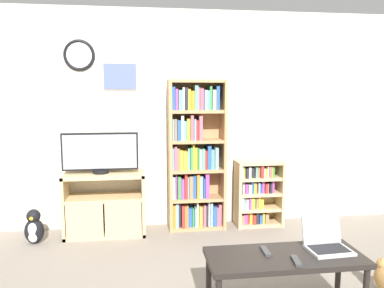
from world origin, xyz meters
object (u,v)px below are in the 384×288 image
Objects in this scene: television at (100,153)px; penguin_figurine at (34,228)px; bookshelf_short at (256,192)px; coffee_table at (285,261)px; tv_stand at (105,204)px; bookshelf_tall at (195,158)px; remote_far_from_laptop at (296,261)px; remote_near_laptop at (265,251)px; laptop at (326,241)px.

television reaches higher than penguin_figurine.
coffee_table is (-0.37, -1.87, -0.00)m from bookshelf_short.
tv_stand reaches higher than coffee_table.
bookshelf_tall reaches higher than penguin_figurine.
television is 1.06× the size of bookshelf_short.
bookshelf_tall is at bearing 5.34° from tv_stand.
coffee_table is at bearing -66.86° from remote_far_from_laptop.
remote_near_laptop is (0.28, -1.81, -0.40)m from bookshelf_tall.
television is at bearing -177.89° from bookshelf_short.
penguin_figurine is (-2.23, 1.72, -0.29)m from remote_far_from_laptop.
television reaches higher than laptop.
remote_far_from_laptop is (1.49, -1.89, 0.10)m from tv_stand.
bookshelf_tall is 1.98m from laptop.
television is at bearing 129.71° from coffee_table.
tv_stand is 2.41m from remote_far_from_laptop.
tv_stand is 2.48m from laptop.
laptop is at bearing 10.59° from coffee_table.
remote_far_from_laptop reaches higher than penguin_figurine.
remote_near_laptop is at bearing -40.22° from remote_far_from_laptop.
tv_stand is 1.13× the size of bookshelf_short.
bookshelf_tall is 10.79× the size of remote_far_from_laptop.
bookshelf_tall is (1.05, 0.10, 0.50)m from tv_stand.
bookshelf_short reaches higher than laptop.
bookshelf_short is at bearing 3.02° from tv_stand.
bookshelf_short is 2.12× the size of penguin_figurine.
bookshelf_tall is at bearing 3.70° from television.
television is 2.24× the size of penguin_figurine.
remote_near_laptop is at bearing -36.65° from penguin_figurine.
laptop is at bearing -90.65° from bookshelf_short.
television is 2.27m from remote_near_laptop.
penguin_figurine is (-1.80, -0.27, -0.69)m from bookshelf_tall.
tv_stand reaches higher than remote_far_from_laptop.
remote_far_from_laptop is at bearing -51.56° from television.
television is at bearing -43.02° from remote_far_from_laptop.
remote_near_laptop is 0.98× the size of remote_far_from_laptop.
remote_far_from_laptop is at bearing -152.03° from laptop.
bookshelf_short is 4.97× the size of remote_near_laptop.
laptop is 2.99m from penguin_figurine.
remote_near_laptop is 0.24m from remote_far_from_laptop.
television is 1.07m from penguin_figurine.
bookshelf_tall is 5.48× the size of laptop.
remote_far_from_laptop is at bearing -99.50° from bookshelf_short.
remote_near_laptop and remote_far_from_laptop have the same top height.
television is 1.10m from bookshelf_tall.
tv_stand is 5.52× the size of remote_far_from_laptop.
tv_stand is at bearing -176.98° from bookshelf_short.
bookshelf_tall is at bearing 109.48° from laptop.
television reaches higher than tv_stand.
laptop is (-0.02, -1.80, 0.11)m from bookshelf_short.
laptop is 0.37m from remote_far_from_laptop.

